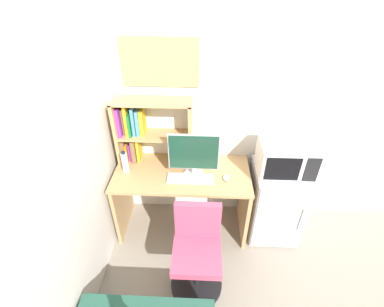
# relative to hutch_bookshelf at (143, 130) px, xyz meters

# --- Properties ---
(wall_back) EXTENTS (6.40, 0.04, 2.60)m
(wall_back) POSITION_rel_hutch_bookshelf_xyz_m (1.67, 0.13, 0.17)
(wall_back) COLOR silver
(wall_back) RESTS_ON ground_plane
(wall_left) EXTENTS (0.04, 4.40, 2.60)m
(wall_left) POSITION_rel_hutch_bookshelf_xyz_m (-0.35, -1.49, 0.17)
(wall_left) COLOR silver
(wall_left) RESTS_ON ground_plane
(desk) EXTENTS (1.33, 0.63, 0.77)m
(desk) POSITION_rel_hutch_bookshelf_xyz_m (0.39, -0.20, -0.59)
(desk) COLOR tan
(desk) RESTS_ON ground_plane
(hutch_bookshelf) EXTENTS (0.73, 0.25, 0.66)m
(hutch_bookshelf) POSITION_rel_hutch_bookshelf_xyz_m (0.00, 0.00, 0.00)
(hutch_bookshelf) COLOR tan
(hutch_bookshelf) RESTS_ON desk
(monitor) EXTENTS (0.47, 0.20, 0.45)m
(monitor) POSITION_rel_hutch_bookshelf_xyz_m (0.50, -0.23, -0.11)
(monitor) COLOR #B7B7BC
(monitor) RESTS_ON desk
(keyboard) EXTENTS (0.44, 0.14, 0.02)m
(keyboard) POSITION_rel_hutch_bookshelf_xyz_m (0.47, -0.30, -0.34)
(keyboard) COLOR silver
(keyboard) RESTS_ON desk
(computer_mouse) EXTENTS (0.06, 0.09, 0.03)m
(computer_mouse) POSITION_rel_hutch_bookshelf_xyz_m (0.81, -0.28, -0.34)
(computer_mouse) COLOR silver
(computer_mouse) RESTS_ON desk
(water_bottle) EXTENTS (0.06, 0.06, 0.23)m
(water_bottle) POSITION_rel_hutch_bookshelf_xyz_m (-0.16, -0.20, -0.25)
(water_bottle) COLOR silver
(water_bottle) RESTS_ON desk
(mini_fridge) EXTENTS (0.51, 0.53, 0.82)m
(mini_fridge) POSITION_rel_hutch_bookshelf_xyz_m (1.35, -0.20, -0.72)
(mini_fridge) COLOR silver
(mini_fridge) RESTS_ON ground_plane
(microwave) EXTENTS (0.50, 0.36, 0.31)m
(microwave) POSITION_rel_hutch_bookshelf_xyz_m (1.35, -0.19, -0.15)
(microwave) COLOR silver
(microwave) RESTS_ON mini_fridge
(desk_chair) EXTENTS (0.47, 0.47, 0.87)m
(desk_chair) POSITION_rel_hutch_bookshelf_xyz_m (0.56, -0.84, -0.74)
(desk_chair) COLOR black
(desk_chair) RESTS_ON ground_plane
(wall_corkboard) EXTENTS (0.68, 0.02, 0.42)m
(wall_corkboard) POSITION_rel_hutch_bookshelf_xyz_m (0.19, 0.10, 0.62)
(wall_corkboard) COLOR tan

